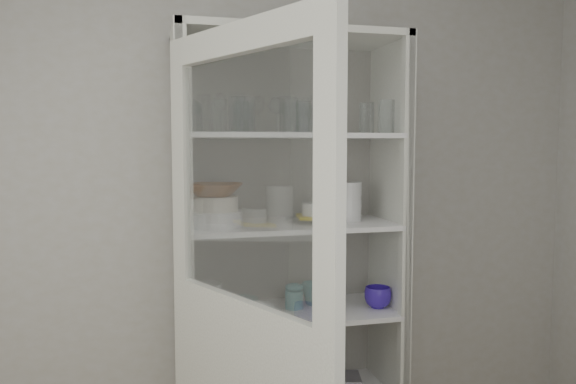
{
  "coord_description": "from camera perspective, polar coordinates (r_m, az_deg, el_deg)",
  "views": [
    {
      "loc": [
        -0.41,
        -1.15,
        1.61
      ],
      "look_at": [
        0.2,
        1.27,
        1.4
      ],
      "focal_mm": 35.0,
      "sensor_mm": 36.0,
      "label": 1
    }
  ],
  "objects": [
    {
      "name": "terracotta_bowl",
      "position": [
        2.4,
        -7.46,
        0.23
      ],
      "size": [
        0.3,
        0.3,
        0.06
      ],
      "primitive_type": "imported",
      "rotation": [
        0.0,
        0.0,
        -0.42
      ],
      "color": "brown",
      "rests_on": "cream_bowl"
    },
    {
      "name": "plate_stack_front",
      "position": [
        2.41,
        -7.43,
        -2.72
      ],
      "size": [
        0.23,
        0.23,
        0.07
      ],
      "primitive_type": "cylinder",
      "color": "white",
      "rests_on": "shelf_plates"
    },
    {
      "name": "goblet_2",
      "position": [
        2.65,
        2.0,
        7.67
      ],
      "size": [
        0.07,
        0.07,
        0.17
      ],
      "primitive_type": null,
      "color": "silver",
      "rests_on": "shelf_glass"
    },
    {
      "name": "tumbler_0",
      "position": [
        2.33,
        -7.02,
        7.68
      ],
      "size": [
        0.07,
        0.07,
        0.13
      ],
      "primitive_type": "cylinder",
      "rotation": [
        0.0,
        0.0,
        -0.11
      ],
      "color": "silver",
      "rests_on": "shelf_glass"
    },
    {
      "name": "tumbler_7",
      "position": [
        2.41,
        -9.39,
        7.43
      ],
      "size": [
        0.07,
        0.07,
        0.12
      ],
      "primitive_type": "cylinder",
      "rotation": [
        0.0,
        0.0,
        -0.08
      ],
      "color": "silver",
      "rests_on": "shelf_glass"
    },
    {
      "name": "plate_stack_back",
      "position": [
        2.56,
        -7.81,
        -2.29
      ],
      "size": [
        0.19,
        0.19,
        0.07
      ],
      "primitive_type": "cylinder",
      "color": "white",
      "rests_on": "shelf_plates"
    },
    {
      "name": "measuring_cups",
      "position": [
        2.52,
        -3.65,
        -12.0
      ],
      "size": [
        0.1,
        0.1,
        0.04
      ],
      "primitive_type": "cylinder",
      "color": "#B8B9C6",
      "rests_on": "shelf_mugs"
    },
    {
      "name": "glass_platter",
      "position": [
        2.57,
        2.93,
        -2.82
      ],
      "size": [
        0.36,
        0.36,
        0.02
      ],
      "primitive_type": "cylinder",
      "rotation": [
        0.0,
        0.0,
        0.33
      ],
      "color": "silver",
      "rests_on": "shelf_plates"
    },
    {
      "name": "tumbler_5",
      "position": [
        2.45,
        7.98,
        7.47
      ],
      "size": [
        0.07,
        0.07,
        0.13
      ],
      "primitive_type": "cylinder",
      "rotation": [
        0.0,
        0.0,
        0.15
      ],
      "color": "silver",
      "rests_on": "shelf_glass"
    },
    {
      "name": "tin_box",
      "position": [
        2.81,
        5.13,
        -18.69
      ],
      "size": [
        0.23,
        0.19,
        0.06
      ],
      "primitive_type": "cube",
      "rotation": [
        0.0,
        0.0,
        -0.24
      ],
      "color": "#8F90A3",
      "rests_on": "shelf_bot"
    },
    {
      "name": "white_canister",
      "position": [
        2.53,
        -8.14,
        -10.76
      ],
      "size": [
        0.16,
        0.16,
        0.14
      ],
      "primitive_type": "cylinder",
      "rotation": [
        0.0,
        0.0,
        -0.43
      ],
      "color": "white",
      "rests_on": "shelf_mugs"
    },
    {
      "name": "tumbler_2",
      "position": [
        2.38,
        0.36,
        7.74
      ],
      "size": [
        0.08,
        0.08,
        0.14
      ],
      "primitive_type": "cylinder",
      "rotation": [
        0.0,
        0.0,
        0.11
      ],
      "color": "silver",
      "rests_on": "shelf_glass"
    },
    {
      "name": "tumbler_9",
      "position": [
        2.46,
        -4.33,
        7.79
      ],
      "size": [
        0.09,
        0.09,
        0.16
      ],
      "primitive_type": "cylinder",
      "rotation": [
        0.0,
        0.0,
        -0.11
      ],
      "color": "silver",
      "rests_on": "shelf_glass"
    },
    {
      "name": "grey_bowl_stack",
      "position": [
        2.6,
        6.0,
        -0.96
      ],
      "size": [
        0.13,
        0.13,
        0.18
      ],
      "primitive_type": "cylinder",
      "color": "silver",
      "rests_on": "shelf_plates"
    },
    {
      "name": "mug_blue",
      "position": [
        2.66,
        9.11,
        -10.51
      ],
      "size": [
        0.15,
        0.15,
        0.1
      ],
      "primitive_type": "imported",
      "rotation": [
        0.0,
        0.0,
        0.19
      ],
      "color": "#2B229E",
      "rests_on": "shelf_mugs"
    },
    {
      "name": "tumbler_1",
      "position": [
        2.34,
        -5.17,
        7.83
      ],
      "size": [
        0.09,
        0.09,
        0.15
      ],
      "primitive_type": "cylinder",
      "rotation": [
        0.0,
        0.0,
        0.38
      ],
      "color": "silver",
      "rests_on": "shelf_glass"
    },
    {
      "name": "wall_back",
      "position": [
        2.7,
        -5.29,
        -1.82
      ],
      "size": [
        3.6,
        0.02,
        2.6
      ],
      "primitive_type": "cube",
      "color": "#A9A599",
      "rests_on": "ground"
    },
    {
      "name": "teal_jar",
      "position": [
        2.62,
        0.63,
        -10.68
      ],
      "size": [
        0.08,
        0.08,
        0.1
      ],
      "color": "teal",
      "rests_on": "shelf_mugs"
    },
    {
      "name": "yellow_trivet",
      "position": [
        2.57,
        2.93,
        -2.51
      ],
      "size": [
        0.2,
        0.2,
        0.01
      ],
      "primitive_type": "cube",
      "rotation": [
        0.0,
        0.0,
        -0.15
      ],
      "color": "yellow",
      "rests_on": "glass_platter"
    },
    {
      "name": "mug_white",
      "position": [
        2.56,
        3.87,
        -11.03
      ],
      "size": [
        0.15,
        0.15,
        0.1
      ],
      "primitive_type": "imported",
      "rotation": [
        0.0,
        0.0,
        0.38
      ],
      "color": "white",
      "rests_on": "shelf_mugs"
    },
    {
      "name": "mug_teal",
      "position": [
        2.68,
        2.61,
        -10.27
      ],
      "size": [
        0.14,
        0.14,
        0.1
      ],
      "primitive_type": "imported",
      "rotation": [
        0.0,
        0.0,
        -0.33
      ],
      "color": "teal",
      "rests_on": "shelf_mugs"
    },
    {
      "name": "cream_bowl",
      "position": [
        2.4,
        -7.45,
        -1.17
      ],
      "size": [
        0.23,
        0.23,
        0.06
      ],
      "primitive_type": "cylinder",
      "rotation": [
        0.0,
        0.0,
        -0.18
      ],
      "color": "silver",
      "rests_on": "plate_stack_front"
    },
    {
      "name": "tumbler_11",
      "position": [
        2.5,
        1.65,
        7.58
      ],
      "size": [
        0.08,
        0.08,
        0.14
      ],
      "primitive_type": "cylinder",
      "rotation": [
        0.0,
        0.0,
        0.16
      ],
      "color": "silver",
      "rests_on": "shelf_glass"
    },
    {
      "name": "pantry_cabinet",
      "position": [
        2.65,
        -0.33,
        -9.85
      ],
      "size": [
        1.0,
        0.45,
        2.1
      ],
      "color": "beige",
      "rests_on": "floor"
    },
    {
      "name": "tumbler_8",
      "position": [
        2.48,
        -4.73,
        7.55
      ],
      "size": [
        0.07,
        0.07,
        0.14
      ],
      "primitive_type": "cylinder",
      "rotation": [
        0.0,
        0.0,
        0.04
      ],
      "color": "silver",
      "rests_on": "shelf_glass"
    },
    {
      "name": "goblet_0",
      "position": [
        2.52,
        -9.62,
        7.74
      ],
      "size": [
        0.07,
        0.07,
        0.16
      ],
      "primitive_type": null,
      "color": "silver",
      "rests_on": "shelf_glass"
    },
    {
      "name": "white_ramekin",
      "position": [
        2.57,
        2.93,
        -1.74
      ],
      "size": [
        0.18,
        0.18,
        0.06
      ],
      "primitive_type": "cylinder",
      "rotation": [
        0.0,
        0.0,
        -0.43
      ],
      "color": "white",
      "rests_on": "yellow_trivet"
    },
    {
      "name": "goblet_1",
      "position": [
        2.57,
        -1.13,
        7.97
      ],
      "size": [
        0.08,
        0.08,
        0.18
      ],
      "primitive_type": null,
      "color": "silver",
      "rests_on": "shelf_glass"
    },
    {
      "name": "goblet_3",
      "position": [
        2.66,
        4.03,
        7.74
      ],
      "size": [
        0.08,
        0.08,
        0.17
      ],
      "primitive_type": null,
      "color": "silver",
      "rests_on": "shelf_glass"
    },
    {
      "name": "tumbler_4",
      "position": [
        2.39,
        0.04,
        7.84
      ],
      "size": [
        0.09,
        0.09,
        0.15
      ],
      "primitive_type": "cylinder",
      "rotation": [
        0.0,
        0.0,
        -0.13
      ],
      "color": "silver",
      "rests_on": "shelf_glass"
    },
    {
      "name": "cupboard_door",
      "position": [
        1.96,
        -4.44,
        -17.25
      ],
      "size": [
        0.42,
        0.83,
        2.0
      ],
      "rotation": [
        0.0,
        0.0,
        -1.13
      ],
      "color": "beige",
      "rests_on": "floor"
    },
    {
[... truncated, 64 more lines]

